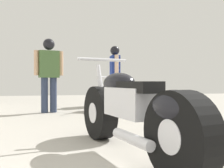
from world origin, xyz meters
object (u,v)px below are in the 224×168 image
Objects in this scene: mechanic_with_helmet at (115,70)px; mechanic_in_blue at (49,68)px; motorcycle_black_naked at (125,97)px; motorcycle_maroon_cruiser at (131,112)px.

mechanic_in_blue is at bearing -143.80° from mechanic_with_helmet.
mechanic_with_helmet reaches higher than motorcycle_black_naked.
mechanic_in_blue is (-0.86, 3.43, 0.57)m from motorcycle_maroon_cruiser.
mechanic_in_blue reaches higher than motorcycle_maroon_cruiser.
mechanic_in_blue is at bearing 168.01° from motorcycle_black_naked.
motorcycle_maroon_cruiser is 4.85m from mechanic_with_helmet.
mechanic_with_helmet reaches higher than mechanic_in_blue.
motorcycle_black_naked is at bearing -94.96° from mechanic_with_helmet.
motorcycle_maroon_cruiser is 1.32× the size of motorcycle_black_naked.
mechanic_with_helmet reaches higher than motorcycle_maroon_cruiser.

